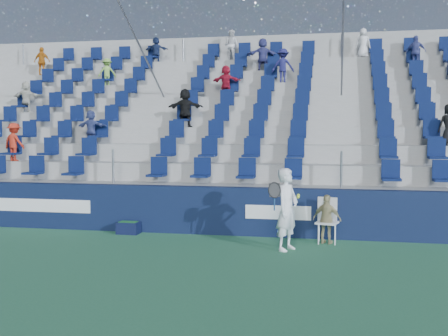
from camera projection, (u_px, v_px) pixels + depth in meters
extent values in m
plane|color=#30704A|center=(186.00, 264.00, 11.05)|extent=(70.00, 70.00, 0.00)
cube|color=#0F1A3A|center=(219.00, 211.00, 14.08)|extent=(24.00, 0.30, 1.20)
cube|color=white|center=(34.00, 205.00, 14.92)|extent=(3.20, 0.02, 0.34)
cube|color=white|center=(278.00, 212.00, 13.63)|extent=(1.60, 0.02, 0.34)
cube|color=#A3A39E|center=(224.00, 207.00, 14.65)|extent=(24.00, 0.85, 1.20)
cube|color=#A3A39E|center=(230.00, 194.00, 15.46)|extent=(24.00, 0.85, 1.70)
cube|color=#A3A39E|center=(235.00, 182.00, 16.27)|extent=(24.00, 0.85, 2.20)
cube|color=#A3A39E|center=(240.00, 172.00, 17.09)|extent=(24.00, 0.85, 2.70)
cube|color=#A3A39E|center=(245.00, 162.00, 17.90)|extent=(24.00, 0.85, 3.20)
cube|color=#A3A39E|center=(249.00, 153.00, 18.72)|extent=(24.00, 0.85, 3.70)
cube|color=#A3A39E|center=(253.00, 145.00, 19.53)|extent=(24.00, 0.85, 4.20)
cube|color=#A3A39E|center=(256.00, 137.00, 20.34)|extent=(24.00, 0.85, 4.70)
cube|color=#A3A39E|center=(259.00, 130.00, 21.16)|extent=(24.00, 0.85, 5.20)
cube|color=#A3A39E|center=(262.00, 117.00, 21.78)|extent=(24.00, 0.50, 6.20)
cube|color=#0B1743|center=(224.00, 171.00, 14.58)|extent=(16.05, 0.50, 0.70)
cube|color=#0B1743|center=(230.00, 151.00, 15.38)|extent=(16.05, 0.50, 0.70)
cube|color=#0B1743|center=(235.00, 132.00, 16.17)|extent=(16.05, 0.50, 0.70)
cube|color=#0B1743|center=(240.00, 116.00, 16.97)|extent=(16.05, 0.50, 0.70)
cube|color=#0B1743|center=(245.00, 100.00, 17.77)|extent=(16.05, 0.50, 0.70)
cube|color=#0B1743|center=(249.00, 87.00, 18.56)|extent=(16.05, 0.50, 0.70)
cube|color=#0B1743|center=(253.00, 74.00, 19.36)|extent=(16.05, 0.50, 0.70)
cube|color=#0B1743|center=(256.00, 62.00, 20.15)|extent=(16.05, 0.50, 0.70)
cube|color=#0B1743|center=(260.00, 51.00, 20.95)|extent=(16.05, 0.50, 0.70)
cylinder|color=gray|center=(154.00, 77.00, 18.30)|extent=(0.06, 7.68, 4.55)
cylinder|color=gray|center=(342.00, 73.00, 17.12)|extent=(0.06, 7.68, 4.55)
imported|color=#3B3F83|center=(263.00, 55.00, 20.04)|extent=(1.14, 0.59, 1.17)
imported|color=#B3172F|center=(226.00, 81.00, 18.65)|extent=(1.01, 0.43, 1.05)
imported|color=#B62A18|center=(14.00, 142.00, 16.60)|extent=(0.81, 0.59, 1.13)
imported|color=silver|center=(363.00, 43.00, 20.15)|extent=(0.52, 0.35, 1.05)
imported|color=beige|center=(26.00, 97.00, 19.21)|extent=(0.99, 0.32, 1.07)
imported|color=navy|center=(156.00, 50.00, 21.69)|extent=(0.92, 0.30, 0.99)
imported|color=black|center=(185.00, 108.00, 17.24)|extent=(1.12, 0.45, 1.18)
imported|color=silver|center=(231.00, 46.00, 21.10)|extent=(0.68, 0.60, 1.16)
imported|color=orange|center=(42.00, 62.00, 21.75)|extent=(0.66, 0.30, 1.12)
imported|color=#7DB146|center=(107.00, 72.00, 20.36)|extent=(0.73, 0.55, 1.00)
imported|color=#3E4B89|center=(91.00, 127.00, 16.99)|extent=(0.96, 0.36, 1.01)
imported|color=navy|center=(283.00, 66.00, 19.09)|extent=(0.76, 0.44, 1.17)
imported|color=#424B91|center=(416.00, 52.00, 19.01)|extent=(0.69, 0.40, 1.11)
imported|color=white|center=(287.00, 209.00, 12.20)|extent=(0.66, 0.78, 1.80)
cylinder|color=navy|center=(274.00, 204.00, 12.00)|extent=(0.03, 0.03, 0.28)
torus|color=black|center=(274.00, 190.00, 11.98)|extent=(0.30, 0.17, 0.28)
plane|color=#262626|center=(274.00, 190.00, 11.98)|extent=(0.30, 0.16, 0.29)
sphere|color=#B7D431|center=(298.00, 197.00, 11.94)|extent=(0.07, 0.07, 0.07)
sphere|color=#B7D431|center=(298.00, 195.00, 11.99)|extent=(0.07, 0.07, 0.07)
cube|color=white|center=(327.00, 223.00, 12.97)|extent=(0.56, 0.56, 0.04)
cube|color=white|center=(327.00, 209.00, 13.17)|extent=(0.46, 0.16, 0.57)
cylinder|color=white|center=(318.00, 235.00, 12.85)|extent=(0.04, 0.04, 0.46)
cylinder|color=white|center=(335.00, 235.00, 12.77)|extent=(0.04, 0.04, 0.46)
cylinder|color=white|center=(319.00, 232.00, 13.21)|extent=(0.04, 0.04, 0.46)
cylinder|color=white|center=(335.00, 232.00, 13.14)|extent=(0.04, 0.04, 0.46)
imported|color=tan|center=(327.00, 219.00, 12.92)|extent=(0.72, 0.47, 1.14)
cube|color=black|center=(129.00, 228.00, 14.17)|extent=(0.56, 0.37, 0.30)
cube|color=#1E662D|center=(128.00, 225.00, 14.17)|extent=(0.45, 0.26, 0.18)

